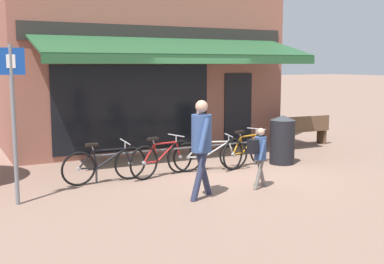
% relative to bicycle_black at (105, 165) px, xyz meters
% --- Properties ---
extents(ground_plane, '(160.00, 160.00, 0.00)m').
position_rel_bicycle_black_xyz_m(ground_plane, '(2.61, -0.26, -0.37)').
color(ground_plane, '#846656').
extents(shop_front, '(7.68, 4.86, 5.45)m').
position_rel_bicycle_black_xyz_m(shop_front, '(2.42, 3.97, 2.35)').
color(shop_front, '#8E5647').
rests_on(shop_front, ground_plane).
extents(bike_rack_rail, '(3.94, 0.04, 0.57)m').
position_rel_bicycle_black_xyz_m(bike_rack_rail, '(1.77, 0.09, 0.11)').
color(bike_rack_rail, '#47494F').
rests_on(bike_rack_rail, ground_plane).
extents(bicycle_black, '(1.77, 0.52, 0.84)m').
position_rel_bicycle_black_xyz_m(bicycle_black, '(0.00, 0.00, 0.00)').
color(bicycle_black, black).
rests_on(bicycle_black, ground_plane).
extents(bicycle_red, '(1.66, 0.61, 0.86)m').
position_rel_bicycle_black_xyz_m(bicycle_red, '(1.25, -0.00, 0.01)').
color(bicycle_red, black).
rests_on(bicycle_red, ground_plane).
extents(bicycle_silver, '(1.70, 0.56, 0.81)m').
position_rel_bicycle_black_xyz_m(bicycle_silver, '(2.42, -0.01, -0.01)').
color(bicycle_silver, black).
rests_on(bicycle_silver, ground_plane).
extents(bicycle_orange, '(1.67, 0.75, 0.87)m').
position_rel_bicycle_black_xyz_m(bicycle_orange, '(3.38, 0.01, 0.02)').
color(bicycle_orange, black).
rests_on(bicycle_orange, ground_plane).
extents(pedestrian_adult, '(0.58, 0.64, 1.76)m').
position_rel_bicycle_black_xyz_m(pedestrian_adult, '(1.20, -1.83, 0.70)').
color(pedestrian_adult, '#282D47').
rests_on(pedestrian_adult, ground_plane).
extents(pedestrian_child, '(0.46, 0.39, 1.17)m').
position_rel_bicycle_black_xyz_m(pedestrian_child, '(2.49, -1.75, 0.36)').
color(pedestrian_child, slate).
rests_on(pedestrian_child, ground_plane).
extents(litter_bin, '(0.60, 0.60, 1.17)m').
position_rel_bicycle_black_xyz_m(litter_bin, '(4.32, -0.11, 0.21)').
color(litter_bin, black).
rests_on(litter_bin, ground_plane).
extents(parking_sign, '(0.44, 0.07, 2.69)m').
position_rel_bicycle_black_xyz_m(parking_sign, '(-1.77, -0.76, 1.26)').
color(parking_sign, slate).
rests_on(parking_sign, ground_plane).
extents(park_bench, '(1.62, 0.51, 0.87)m').
position_rel_bicycle_black_xyz_m(park_bench, '(6.52, 1.71, 0.09)').
color(park_bench, brown).
rests_on(park_bench, ground_plane).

